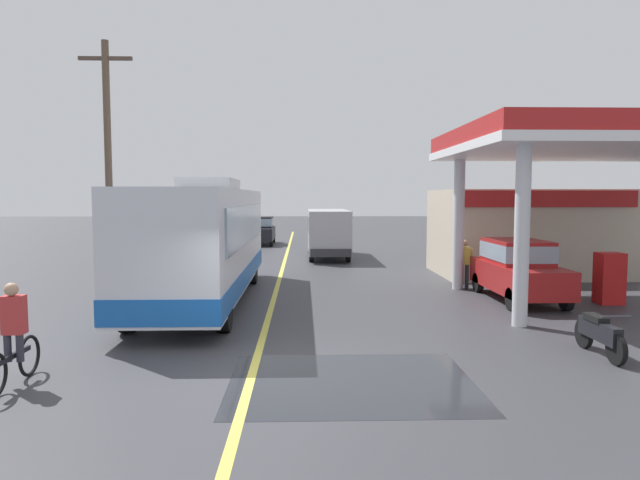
{
  "coord_description": "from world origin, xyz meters",
  "views": [
    {
      "loc": [
        0.91,
        -9.55,
        3.12
      ],
      "look_at": [
        1.5,
        10.0,
        1.6
      ],
      "focal_mm": 31.2,
      "sensor_mm": 36.0,
      "label": 1
    }
  ],
  "objects_px": {
    "cyclist_on_shoulder": "(13,339)",
    "motorcycle_parked_forecourt": "(599,333)",
    "coach_bus_main": "(205,244)",
    "minibus_opposing_lane": "(328,229)",
    "pedestrian_near_pump": "(464,261)",
    "car_at_pump": "(518,267)",
    "car_trailing_behind_bus": "(261,229)"
  },
  "relations": [
    {
      "from": "pedestrian_near_pump",
      "to": "coach_bus_main",
      "type": "bearing_deg",
      "value": -166.56
    },
    {
      "from": "coach_bus_main",
      "to": "minibus_opposing_lane",
      "type": "distance_m",
      "value": 12.6
    },
    {
      "from": "cyclist_on_shoulder",
      "to": "motorcycle_parked_forecourt",
      "type": "bearing_deg",
      "value": 7.63
    },
    {
      "from": "car_at_pump",
      "to": "motorcycle_parked_forecourt",
      "type": "xyz_separation_m",
      "value": [
        -0.68,
        -5.92,
        -0.57
      ]
    },
    {
      "from": "coach_bus_main",
      "to": "minibus_opposing_lane",
      "type": "bearing_deg",
      "value": 70.47
    },
    {
      "from": "car_at_pump",
      "to": "minibus_opposing_lane",
      "type": "height_order",
      "value": "minibus_opposing_lane"
    },
    {
      "from": "motorcycle_parked_forecourt",
      "to": "coach_bus_main",
      "type": "bearing_deg",
      "value": 145.18
    },
    {
      "from": "car_at_pump",
      "to": "pedestrian_near_pump",
      "type": "distance_m",
      "value": 2.39
    },
    {
      "from": "car_at_pump",
      "to": "minibus_opposing_lane",
      "type": "bearing_deg",
      "value": 113.43
    },
    {
      "from": "minibus_opposing_lane",
      "to": "cyclist_on_shoulder",
      "type": "xyz_separation_m",
      "value": [
        -6.06,
        -19.37,
        -0.69
      ]
    },
    {
      "from": "cyclist_on_shoulder",
      "to": "pedestrian_near_pump",
      "type": "relative_size",
      "value": 1.1
    },
    {
      "from": "minibus_opposing_lane",
      "to": "pedestrian_near_pump",
      "type": "bearing_deg",
      "value": -66.84
    },
    {
      "from": "car_trailing_behind_bus",
      "to": "coach_bus_main",
      "type": "bearing_deg",
      "value": -90.44
    },
    {
      "from": "cyclist_on_shoulder",
      "to": "pedestrian_near_pump",
      "type": "bearing_deg",
      "value": 42.81
    },
    {
      "from": "minibus_opposing_lane",
      "to": "pedestrian_near_pump",
      "type": "relative_size",
      "value": 3.69
    },
    {
      "from": "car_at_pump",
      "to": "minibus_opposing_lane",
      "type": "xyz_separation_m",
      "value": [
        -5.21,
        12.03,
        0.46
      ]
    },
    {
      "from": "pedestrian_near_pump",
      "to": "car_trailing_behind_bus",
      "type": "height_order",
      "value": "car_trailing_behind_bus"
    },
    {
      "from": "coach_bus_main",
      "to": "car_at_pump",
      "type": "relative_size",
      "value": 2.63
    },
    {
      "from": "minibus_opposing_lane",
      "to": "motorcycle_parked_forecourt",
      "type": "xyz_separation_m",
      "value": [
        4.53,
        -17.95,
        -1.03
      ]
    },
    {
      "from": "minibus_opposing_lane",
      "to": "pedestrian_near_pump",
      "type": "distance_m",
      "value": 10.73
    },
    {
      "from": "minibus_opposing_lane",
      "to": "coach_bus_main",
      "type": "bearing_deg",
      "value": -109.53
    },
    {
      "from": "cyclist_on_shoulder",
      "to": "motorcycle_parked_forecourt",
      "type": "height_order",
      "value": "cyclist_on_shoulder"
    },
    {
      "from": "cyclist_on_shoulder",
      "to": "car_at_pump",
      "type": "bearing_deg",
      "value": 33.09
    },
    {
      "from": "coach_bus_main",
      "to": "pedestrian_near_pump",
      "type": "bearing_deg",
      "value": 13.44
    },
    {
      "from": "car_trailing_behind_bus",
      "to": "pedestrian_near_pump",
      "type": "bearing_deg",
      "value": -65.27
    },
    {
      "from": "coach_bus_main",
      "to": "cyclist_on_shoulder",
      "type": "bearing_deg",
      "value": -103.82
    },
    {
      "from": "motorcycle_parked_forecourt",
      "to": "pedestrian_near_pump",
      "type": "height_order",
      "value": "pedestrian_near_pump"
    },
    {
      "from": "coach_bus_main",
      "to": "car_at_pump",
      "type": "height_order",
      "value": "coach_bus_main"
    },
    {
      "from": "motorcycle_parked_forecourt",
      "to": "minibus_opposing_lane",
      "type": "bearing_deg",
      "value": 104.17
    },
    {
      "from": "coach_bus_main",
      "to": "car_trailing_behind_bus",
      "type": "bearing_deg",
      "value": 89.56
    },
    {
      "from": "pedestrian_near_pump",
      "to": "car_trailing_behind_bus",
      "type": "bearing_deg",
      "value": 114.73
    },
    {
      "from": "pedestrian_near_pump",
      "to": "cyclist_on_shoulder",
      "type": "bearing_deg",
      "value": -137.19
    }
  ]
}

